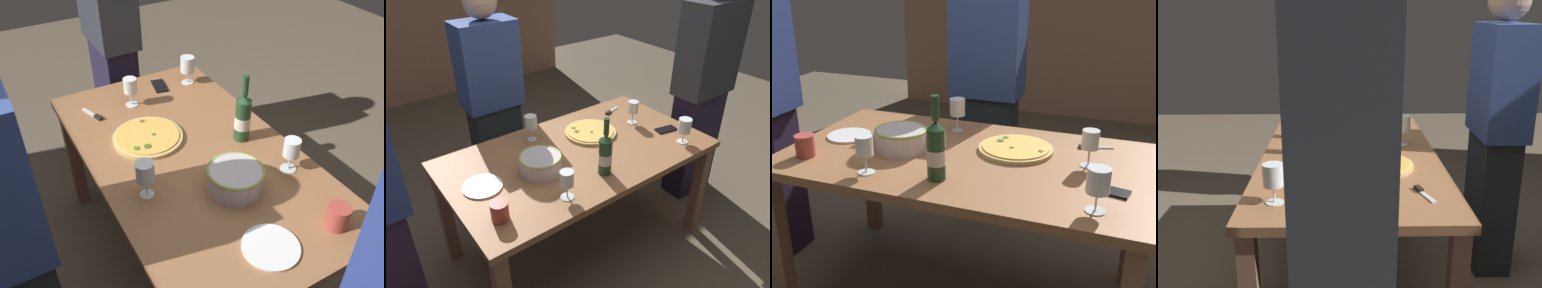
% 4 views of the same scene
% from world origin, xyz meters
% --- Properties ---
extents(ground_plane, '(8.00, 8.00, 0.00)m').
position_xyz_m(ground_plane, '(0.00, 0.00, 0.00)').
color(ground_plane, brown).
extents(dining_table, '(1.60, 0.90, 0.75)m').
position_xyz_m(dining_table, '(0.00, 0.00, 0.66)').
color(dining_table, '#94623D').
rests_on(dining_table, ground).
extents(pizza, '(0.34, 0.34, 0.03)m').
position_xyz_m(pizza, '(0.20, 0.13, 0.76)').
color(pizza, tan).
rests_on(pizza, dining_table).
extents(serving_bowl, '(0.24, 0.24, 0.10)m').
position_xyz_m(serving_bowl, '(-0.29, -0.04, 0.81)').
color(serving_bowl, silver).
rests_on(serving_bowl, dining_table).
extents(wine_bottle, '(0.08, 0.08, 0.34)m').
position_xyz_m(wine_bottle, '(-0.01, -0.26, 0.87)').
color(wine_bottle, '#234525').
rests_on(wine_bottle, dining_table).
extents(wine_glass_near_pizza, '(0.08, 0.08, 0.17)m').
position_xyz_m(wine_glass_near_pizza, '(-0.15, 0.30, 0.87)').
color(wine_glass_near_pizza, white).
rests_on(wine_glass_near_pizza, dining_table).
extents(wine_glass_by_bottle, '(0.07, 0.07, 0.16)m').
position_xyz_m(wine_glass_by_bottle, '(-0.31, -0.31, 0.86)').
color(wine_glass_by_bottle, white).
rests_on(wine_glass_by_bottle, dining_table).
extents(wine_glass_far_left, '(0.07, 0.07, 0.16)m').
position_xyz_m(wine_glass_far_left, '(0.53, 0.08, 0.86)').
color(wine_glass_far_left, white).
rests_on(wine_glass_far_left, dining_table).
extents(wine_glass_far_right, '(0.08, 0.08, 0.16)m').
position_xyz_m(wine_glass_far_right, '(0.60, -0.31, 0.86)').
color(wine_glass_far_right, white).
rests_on(wine_glass_far_right, dining_table).
extents(cup_amber, '(0.09, 0.09, 0.10)m').
position_xyz_m(cup_amber, '(-0.65, -0.25, 0.80)').
color(cup_amber, '#B0443C').
rests_on(cup_amber, dining_table).
extents(side_plate, '(0.21, 0.21, 0.01)m').
position_xyz_m(side_plate, '(-0.61, 0.02, 0.76)').
color(side_plate, white).
rests_on(side_plate, dining_table).
extents(cell_phone, '(0.15, 0.10, 0.01)m').
position_xyz_m(cell_phone, '(0.63, -0.14, 0.76)').
color(cell_phone, black).
rests_on(cell_phone, dining_table).
extents(pizza_knife, '(0.16, 0.07, 0.02)m').
position_xyz_m(pizza_knife, '(0.52, 0.29, 0.76)').
color(pizza_knife, silver).
rests_on(pizza_knife, dining_table).
extents(person_host, '(0.45, 0.24, 1.76)m').
position_xyz_m(person_host, '(1.12, -0.04, 0.89)').
color(person_host, '#231D3A').
rests_on(person_host, ground).
extents(person_guest_right, '(0.41, 0.24, 1.63)m').
position_xyz_m(person_guest_right, '(-0.16, 0.82, 0.82)').
color(person_guest_right, '#222A2D').
rests_on(person_guest_right, ground).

